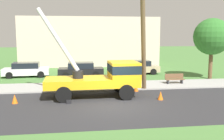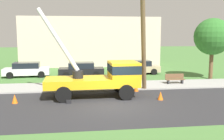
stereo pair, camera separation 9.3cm
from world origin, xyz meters
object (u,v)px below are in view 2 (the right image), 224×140
at_px(utility_truck, 105,76).
at_px(parked_sedan_white, 27,70).
at_px(parked_sedan_black, 81,70).
at_px(traffic_cone_curbside, 136,88).
at_px(park_bench, 175,79).
at_px(traffic_cone_ahead, 160,96).
at_px(leaning_utility_pole, 143,31).
at_px(roadside_tree_near, 213,37).
at_px(parked_sedan_tan, 138,67).
at_px(traffic_cone_behind, 15,99).

distance_m(utility_truck, parked_sedan_white, 11.45).
bearing_deg(parked_sedan_black, traffic_cone_curbside, -61.27).
bearing_deg(park_bench, traffic_cone_ahead, -120.18).
height_order(leaning_utility_pole, park_bench, leaning_utility_pole).
relative_size(traffic_cone_ahead, roadside_tree_near, 0.10).
bearing_deg(traffic_cone_ahead, parked_sedan_white, 134.31).
relative_size(parked_sedan_tan, roadside_tree_near, 0.78).
height_order(utility_truck, leaning_utility_pole, leaning_utility_pole).
height_order(leaning_utility_pole, traffic_cone_behind, leaning_utility_pole).
distance_m(utility_truck, parked_sedan_black, 8.62).
bearing_deg(parked_sedan_black, roadside_tree_near, -13.47).
bearing_deg(utility_truck, traffic_cone_behind, -168.96).
xyz_separation_m(parked_sedan_black, parked_sedan_tan, (6.03, 1.11, 0.00)).
bearing_deg(leaning_utility_pole, roadside_tree_near, 33.09).
xyz_separation_m(traffic_cone_ahead, parked_sedan_white, (-10.32, 10.57, 0.43)).
bearing_deg(utility_truck, parked_sedan_tan, 64.56).
bearing_deg(leaning_utility_pole, traffic_cone_behind, -169.52).
distance_m(park_bench, roadside_tree_near, 5.99).
relative_size(utility_truck, parked_sedan_tan, 1.54).
xyz_separation_m(utility_truck, parked_sedan_tan, (4.55, 9.57, -0.70)).
height_order(traffic_cone_ahead, parked_sedan_white, parked_sedan_white).
distance_m(parked_sedan_black, roadside_tree_near, 12.83).
relative_size(parked_sedan_white, parked_sedan_black, 1.02).
distance_m(traffic_cone_behind, parked_sedan_black, 10.44).
xyz_separation_m(parked_sedan_white, parked_sedan_black, (5.38, -0.69, 0.00)).
bearing_deg(parked_sedan_black, traffic_cone_ahead, -63.41).
relative_size(traffic_cone_ahead, park_bench, 0.35).
height_order(traffic_cone_curbside, parked_sedan_black, parked_sedan_black).
xyz_separation_m(traffic_cone_behind, traffic_cone_curbside, (8.11, 2.36, 0.00)).
xyz_separation_m(leaning_utility_pole, traffic_cone_curbside, (-0.26, 0.81, -4.16)).
bearing_deg(traffic_cone_behind, traffic_cone_curbside, 16.26).
relative_size(utility_truck, leaning_utility_pole, 0.79).
bearing_deg(utility_truck, roadside_tree_near, 27.74).
distance_m(utility_truck, leaning_utility_pole, 4.11).
xyz_separation_m(traffic_cone_curbside, parked_sedan_black, (-3.94, 7.20, 0.43)).
distance_m(leaning_utility_pole, park_bench, 6.06).
bearing_deg(traffic_cone_behind, roadside_tree_near, 22.34).
distance_m(utility_truck, traffic_cone_ahead, 3.91).
xyz_separation_m(traffic_cone_ahead, traffic_cone_curbside, (-1.00, 2.68, 0.00)).
xyz_separation_m(parked_sedan_black, roadside_tree_near, (12.07, -2.89, 3.24)).
xyz_separation_m(traffic_cone_behind, parked_sedan_white, (-1.21, 10.25, 0.43)).
distance_m(parked_sedan_black, park_bench, 9.26).
distance_m(leaning_utility_pole, roadside_tree_near, 9.39).
bearing_deg(parked_sedan_black, utility_truck, -80.10).
height_order(leaning_utility_pole, parked_sedan_white, leaning_utility_pole).
relative_size(traffic_cone_curbside, parked_sedan_black, 0.13).
bearing_deg(parked_sedan_black, leaning_utility_pole, -62.28).
height_order(parked_sedan_tan, park_bench, parked_sedan_tan).
xyz_separation_m(leaning_utility_pole, parked_sedan_black, (-4.21, 8.01, -3.73)).
xyz_separation_m(utility_truck, parked_sedan_white, (-6.85, 9.15, -0.70)).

